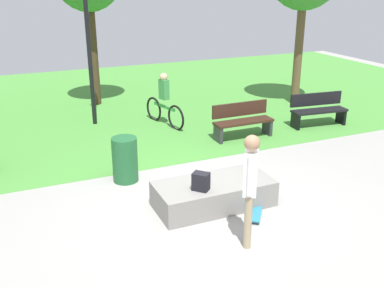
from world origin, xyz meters
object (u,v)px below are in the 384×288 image
skater_performing_trick (250,182)px  lamp_post (87,19)px  backpack_on_ledge (201,181)px  cyclist_on_bicycle (164,103)px  concrete_ledge (214,194)px  park_bench_near_lamppost (242,120)px  park_bench_far_right (318,109)px  trash_bin (125,160)px  skateboard_by_ledge (256,211)px

skater_performing_trick → lamp_post: bearing=97.4°
backpack_on_ledge → cyclist_on_bicycle: size_ratio=0.18×
concrete_ledge → park_bench_near_lamppost: (2.33, 3.07, 0.24)m
concrete_ledge → park_bench_far_right: size_ratio=1.31×
skater_performing_trick → park_bench_far_right: bearing=42.5°
park_bench_far_right → lamp_post: bearing=155.2°
trash_bin → lamp_post: bearing=87.0°
park_bench_near_lamppost → park_bench_far_right: (2.46, 0.04, 0.00)m
skater_performing_trick → skateboard_by_ledge: size_ratio=2.38×
backpack_on_ledge → skateboard_by_ledge: (0.90, -0.40, -0.57)m
cyclist_on_bicycle → skateboard_by_ledge: bearing=-93.0°
park_bench_near_lamppost → backpack_on_ledge: bearing=-129.4°
skateboard_by_ledge → park_bench_far_right: 5.64m
skateboard_by_ledge → park_bench_near_lamppost: park_bench_near_lamppost is taller
park_bench_far_right → trash_bin: 6.15m
concrete_ledge → lamp_post: size_ratio=0.44×
park_bench_near_lamppost → cyclist_on_bicycle: 2.36m
park_bench_near_lamppost → skateboard_by_ledge: bearing=-115.9°
backpack_on_ledge → cyclist_on_bicycle: 5.23m
lamp_post → cyclist_on_bicycle: (1.82, -0.87, -2.29)m
backpack_on_ledge → trash_bin: trash_bin is taller
park_bench_near_lamppost → lamp_post: bearing=140.8°
park_bench_far_right → skateboard_by_ledge: bearing=-138.9°
park_bench_near_lamppost → lamp_post: lamp_post is taller
backpack_on_ledge → lamp_post: bearing=142.7°
skater_performing_trick → park_bench_far_right: size_ratio=1.11×
skateboard_by_ledge → lamp_post: lamp_post is taller
park_bench_far_right → trash_bin: (-5.98, -1.41, -0.01)m
concrete_ledge → cyclist_on_bicycle: 4.99m
backpack_on_ledge → trash_bin: (-0.84, 1.89, -0.17)m
concrete_ledge → park_bench_far_right: (4.79, 3.11, 0.24)m
park_bench_near_lamppost → concrete_ledge: bearing=-127.1°
skater_performing_trick → park_bench_near_lamppost: 5.05m
trash_bin → cyclist_on_bicycle: bearing=57.6°
backpack_on_ledge → cyclist_on_bicycle: bearing=123.5°
park_bench_far_right → concrete_ledge: bearing=-147.0°
backpack_on_ledge → lamp_post: size_ratio=0.07×
lamp_post → skater_performing_trick: bearing=-82.6°
concrete_ledge → cyclist_on_bicycle: size_ratio=1.21×
skater_performing_trick → cyclist_on_bicycle: bearing=81.8°
skater_performing_trick → lamp_post: (-0.92, 7.11, 1.84)m
concrete_ledge → park_bench_near_lamppost: park_bench_near_lamppost is taller
concrete_ledge → skateboard_by_ledge: (0.55, -0.59, -0.17)m
concrete_ledge → skateboard_by_ledge: size_ratio=2.82×
concrete_ledge → backpack_on_ledge: 0.56m
concrete_ledge → skater_performing_trick: 1.58m
skater_performing_trick → cyclist_on_bicycle: (0.90, 6.24, -0.45)m
park_bench_near_lamppost → trash_bin: 3.78m
backpack_on_ledge → lamp_post: (-0.63, 5.96, 2.29)m
concrete_ledge → backpack_on_ledge: backpack_on_ledge is taller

